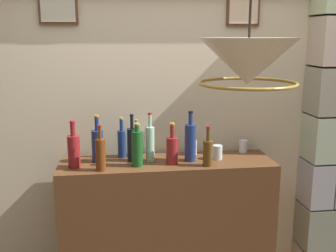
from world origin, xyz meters
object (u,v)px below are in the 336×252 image
(glass_tumbler_rocks, at_px, (243,146))
(pendant_lamp, at_px, (248,63))
(liquor_bottle_mezcal, at_px, (122,142))
(liquor_bottle_vermouth, at_px, (190,142))
(liquor_bottle_gin, at_px, (137,143))
(glass_tumbler_shot, at_px, (193,147))
(glass_tumbler_highball, at_px, (217,152))
(liquor_bottle_sherry, at_px, (172,149))
(liquor_bottle_rum, at_px, (208,152))
(liquor_bottle_bourbon, at_px, (101,154))
(liquor_bottle_scotch, at_px, (74,150))
(liquor_bottle_vodka, at_px, (132,144))
(liquor_bottle_brandy, at_px, (98,145))
(liquor_bottle_tequila, at_px, (150,143))
(liquor_bottle_port, at_px, (137,148))

(glass_tumbler_rocks, bearing_deg, pendant_lamp, -107.85)
(liquor_bottle_mezcal, xyz_separation_m, liquor_bottle_vermouth, (0.44, -0.14, 0.03))
(liquor_bottle_gin, distance_m, glass_tumbler_shot, 0.39)
(glass_tumbler_shot, bearing_deg, glass_tumbler_highball, -40.36)
(liquor_bottle_sherry, bearing_deg, liquor_bottle_rum, -18.02)
(liquor_bottle_bourbon, xyz_separation_m, glass_tumbler_rocks, (0.99, 0.27, -0.06))
(liquor_bottle_gin, height_order, liquor_bottle_scotch, liquor_bottle_scotch)
(liquor_bottle_gin, relative_size, liquor_bottle_mezcal, 0.93)
(liquor_bottle_bourbon, xyz_separation_m, pendant_lamp, (0.73, -0.55, 0.58))
(liquor_bottle_rum, xyz_separation_m, glass_tumbler_rocks, (0.32, 0.27, -0.05))
(glass_tumbler_rocks, relative_size, pendant_lamp, 0.15)
(liquor_bottle_sherry, xyz_separation_m, liquor_bottle_scotch, (-0.62, 0.01, 0.02))
(liquor_bottle_sherry, bearing_deg, liquor_bottle_gin, 135.97)
(liquor_bottle_scotch, bearing_deg, liquor_bottle_sherry, -0.57)
(glass_tumbler_shot, bearing_deg, liquor_bottle_vermouth, -107.87)
(liquor_bottle_sherry, distance_m, liquor_bottle_vodka, 0.27)
(liquor_bottle_gin, relative_size, liquor_bottle_scotch, 0.86)
(liquor_bottle_rum, height_order, pendant_lamp, pendant_lamp)
(liquor_bottle_brandy, height_order, pendant_lamp, pendant_lamp)
(liquor_bottle_mezcal, xyz_separation_m, glass_tumbler_highball, (0.63, -0.12, -0.06))
(liquor_bottle_bourbon, bearing_deg, glass_tumbler_rocks, 15.48)
(liquor_bottle_sherry, relative_size, liquor_bottle_tequila, 0.83)
(liquor_bottle_vodka, height_order, liquor_bottle_tequila, liquor_bottle_tequila)
(liquor_bottle_vermouth, xyz_separation_m, liquor_bottle_port, (-0.35, -0.07, -0.01))
(pendant_lamp, bearing_deg, glass_tumbler_shot, 97.17)
(liquor_bottle_scotch, height_order, glass_tumbler_rocks, liquor_bottle_scotch)
(liquor_bottle_sherry, relative_size, glass_tumbler_highball, 2.87)
(liquor_bottle_brandy, bearing_deg, liquor_bottle_bourbon, -82.50)
(liquor_bottle_mezcal, xyz_separation_m, liquor_bottle_brandy, (-0.16, -0.08, 0.01))
(liquor_bottle_bourbon, xyz_separation_m, liquor_bottle_brandy, (-0.02, 0.18, 0.01))
(liquor_bottle_vodka, relative_size, liquor_bottle_mezcal, 1.14)
(liquor_bottle_vodka, distance_m, liquor_bottle_scotch, 0.38)
(liquor_bottle_vodka, bearing_deg, liquor_bottle_scotch, -165.55)
(liquor_bottle_tequila, relative_size, glass_tumbler_shot, 3.12)
(liquor_bottle_mezcal, height_order, glass_tumbler_highball, liquor_bottle_mezcal)
(liquor_bottle_bourbon, distance_m, liquor_bottle_rum, 0.67)
(liquor_bottle_rum, distance_m, liquor_bottle_scotch, 0.84)
(liquor_bottle_rum, relative_size, liquor_bottle_port, 0.93)
(liquor_bottle_bourbon, bearing_deg, liquor_bottle_vodka, 41.05)
(liquor_bottle_vodka, bearing_deg, liquor_bottle_bourbon, -138.95)
(liquor_bottle_tequila, bearing_deg, glass_tumbler_highball, -1.95)
(liquor_bottle_gin, relative_size, liquor_bottle_tequila, 0.79)
(liquor_bottle_tequila, bearing_deg, liquor_bottle_gin, 122.22)
(liquor_bottle_brandy, distance_m, pendant_lamp, 1.19)
(liquor_bottle_mezcal, bearing_deg, glass_tumbler_rocks, 0.77)
(liquor_bottle_bourbon, height_order, liquor_bottle_rum, liquor_bottle_bourbon)
(liquor_bottle_vodka, height_order, glass_tumbler_shot, liquor_bottle_vodka)
(glass_tumbler_highball, xyz_separation_m, glass_tumbler_shot, (-0.14, 0.12, 0.01))
(liquor_bottle_port, bearing_deg, liquor_bottle_tequila, 46.66)
(liquor_bottle_rum, height_order, liquor_bottle_tequila, liquor_bottle_tequila)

